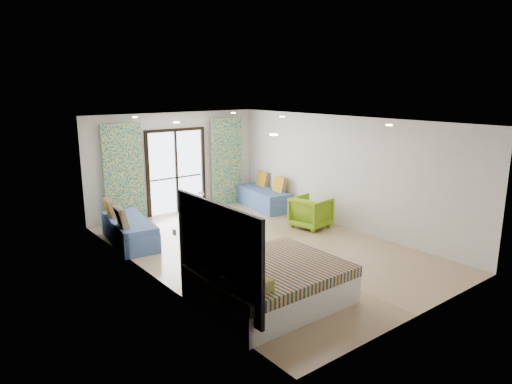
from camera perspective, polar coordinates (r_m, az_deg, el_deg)
floor at (r=9.82m, az=0.79°, el=-6.99°), size 5.00×7.50×0.01m
ceiling at (r=9.25m, az=0.84°, el=8.92°), size 5.00×7.50×0.01m
wall_back at (r=12.53m, az=-10.02°, el=3.61°), size 5.00×0.01×2.70m
wall_front at (r=7.03m, az=20.43°, el=-4.49°), size 5.00×0.01×2.70m
wall_left at (r=8.15m, az=-13.00°, el=-1.62°), size 0.01×7.50×2.70m
wall_right at (r=11.15m, az=10.88°, el=2.41°), size 0.01×7.50×2.70m
balcony_door at (r=12.52m, az=-9.94°, el=3.18°), size 1.76×0.08×2.28m
balcony_rail at (r=12.59m, az=-9.91°, el=1.80°), size 1.52×0.03×0.04m
curtain_left at (r=11.75m, az=-16.26°, el=2.16°), size 1.00×0.10×2.50m
curtain_right at (r=13.19m, az=-3.68°, el=3.81°), size 1.00×0.10×2.50m
downlight_a at (r=6.83m, az=2.24°, el=7.17°), size 0.12×0.12×0.02m
downlight_b at (r=8.89m, az=16.29°, el=8.04°), size 0.12×0.12×0.02m
downlight_c at (r=9.31m, az=-9.91°, el=8.57°), size 0.12×0.12×0.02m
downlight_d at (r=10.91m, az=3.30°, el=9.38°), size 0.12×0.12×0.02m
downlight_e at (r=11.11m, az=-14.88°, el=9.04°), size 0.12×0.12×0.02m
downlight_f at (r=12.48m, az=-2.85°, el=9.85°), size 0.12×0.12×0.02m
headboard at (r=6.57m, az=-4.90°, el=-7.68°), size 0.06×2.10×1.50m
switch_plate at (r=7.58m, az=-10.17°, el=-4.96°), size 0.02×0.10×0.10m
bed at (r=7.38m, az=1.70°, el=-11.32°), size 2.24×1.82×0.77m
daybed_left at (r=10.39m, az=-15.62°, el=-4.62°), size 1.00×2.03×0.96m
daybed_right at (r=12.93m, az=0.96°, el=-0.68°), size 1.00×2.00×0.94m
coffee_table at (r=11.84m, az=-6.87°, el=-1.59°), size 0.67×0.67×0.77m
vase at (r=11.75m, az=-7.04°, el=-0.96°), size 0.26×0.26×0.20m
armchair at (r=11.18m, az=6.88°, el=-2.33°), size 0.87×0.92×0.83m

